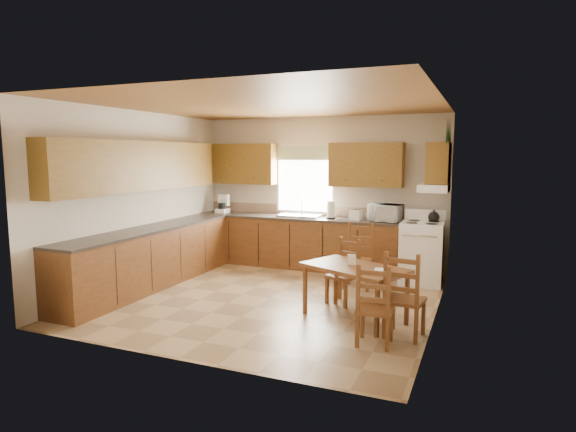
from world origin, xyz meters
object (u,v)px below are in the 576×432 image
at_px(chair_far_left, 343,272).
at_px(chair_far_right, 358,256).
at_px(microwave, 385,213).
at_px(dining_table, 354,293).
at_px(chair_near_left, 375,304).
at_px(chair_near_right, 405,294).
at_px(stove, 422,253).

distance_m(chair_far_left, chair_far_right, 0.84).
height_order(microwave, dining_table, microwave).
bearing_deg(microwave, chair_near_left, -69.52).
xyz_separation_m(dining_table, chair_far_left, (-0.30, 0.55, 0.11)).
relative_size(chair_near_left, chair_near_right, 0.91).
distance_m(stove, chair_near_left, 2.76).
xyz_separation_m(microwave, chair_near_right, (0.75, -2.68, -0.58)).
bearing_deg(dining_table, microwave, 116.58).
xyz_separation_m(dining_table, chair_near_right, (0.67, -0.37, 0.15)).
height_order(stove, chair_near_right, chair_near_right).
xyz_separation_m(chair_near_left, chair_far_right, (-0.71, 2.10, 0.05)).
xyz_separation_m(stove, chair_far_right, (-0.86, -0.65, 0.01)).
relative_size(microwave, chair_near_left, 0.54).
distance_m(chair_near_left, chair_far_right, 2.22).
bearing_deg(chair_far_right, stove, 33.72).
bearing_deg(chair_near_left, stove, -95.98).
bearing_deg(chair_far_left, chair_near_left, -39.97).
relative_size(chair_near_right, chair_far_right, 0.99).
bearing_deg(chair_far_left, stove, 80.48).
distance_m(dining_table, chair_far_right, 1.43).
height_order(chair_near_left, chair_near_right, chair_near_right).
relative_size(dining_table, chair_near_left, 1.40).
height_order(chair_near_right, chair_far_left, chair_near_right).
height_order(chair_near_right, chair_far_right, chair_far_right).
bearing_deg(chair_near_right, chair_far_left, -36.79).
distance_m(stove, chair_far_right, 1.08).
bearing_deg(chair_near_left, dining_table, -63.03).
height_order(microwave, chair_far_left, microwave).
bearing_deg(chair_far_left, chair_far_right, 110.43).
bearing_deg(chair_far_left, chair_near_right, -22.83).
bearing_deg(chair_far_right, chair_near_right, -64.52).
distance_m(dining_table, chair_near_right, 0.78).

